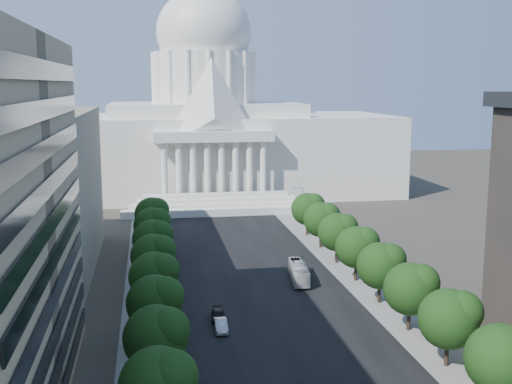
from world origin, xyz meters
TOP-DOWN VIEW (x-y plane):
  - road_asphalt at (0.00, 90.00)m, footprint 30.00×260.00m
  - sidewalk_left at (-19.00, 90.00)m, footprint 8.00×260.00m
  - sidewalk_right at (19.00, 90.00)m, footprint 8.00×260.00m
  - capitol at (0.00, 184.89)m, footprint 120.00×56.00m
  - tree_l_c at (-17.66, 35.81)m, footprint 7.79×7.60m
  - tree_l_d at (-17.66, 47.81)m, footprint 7.79×7.60m
  - tree_l_e at (-17.66, 59.81)m, footprint 7.79×7.60m
  - tree_l_f at (-17.66, 71.81)m, footprint 7.79×7.60m
  - tree_l_g at (-17.66, 83.81)m, footprint 7.79×7.60m
  - tree_l_h at (-17.66, 95.81)m, footprint 7.79×7.60m
  - tree_l_i at (-17.66, 107.81)m, footprint 7.79×7.60m
  - tree_l_j at (-17.66, 119.81)m, footprint 7.79×7.60m
  - tree_r_c at (18.34, 35.81)m, footprint 7.79×7.60m
  - tree_r_d at (18.34, 47.81)m, footprint 7.79×7.60m
  - tree_r_e at (18.34, 59.81)m, footprint 7.79×7.60m
  - tree_r_f at (18.34, 71.81)m, footprint 7.79×7.60m
  - tree_r_g at (18.34, 83.81)m, footprint 7.79×7.60m
  - tree_r_h at (18.34, 95.81)m, footprint 7.79×7.60m
  - tree_r_i at (18.34, 107.81)m, footprint 7.79×7.60m
  - tree_r_j at (18.34, 119.81)m, footprint 7.79×7.60m
  - streetlight_c at (19.90, 60.00)m, footprint 2.61×0.44m
  - streetlight_d at (19.90, 85.00)m, footprint 2.61×0.44m
  - streetlight_e at (19.90, 110.00)m, footprint 2.61×0.44m
  - streetlight_f at (19.90, 135.00)m, footprint 2.61×0.44m
  - car_silver at (-8.67, 64.15)m, footprint 1.80×5.02m
  - car_dark_b at (-8.61, 68.37)m, footprint 2.38×5.12m
  - city_bus at (7.83, 85.45)m, footprint 4.15×11.96m

SIDE VIEW (x-z plane):
  - road_asphalt at x=0.00m, z-range -0.01..0.01m
  - sidewalk_left at x=-19.00m, z-range -0.01..0.01m
  - sidewalk_right at x=19.00m, z-range -0.01..0.01m
  - car_dark_b at x=-8.61m, z-range 0.00..1.45m
  - car_silver at x=-8.67m, z-range 0.00..1.65m
  - city_bus at x=7.83m, z-range 0.00..3.26m
  - streetlight_c at x=19.90m, z-range 1.32..10.32m
  - streetlight_d at x=19.90m, z-range 1.32..10.32m
  - streetlight_e at x=19.90m, z-range 1.32..10.32m
  - streetlight_f at x=19.90m, z-range 1.32..10.32m
  - tree_l_c at x=-17.66m, z-range 1.47..11.44m
  - tree_l_d at x=-17.66m, z-range 1.47..11.44m
  - tree_l_e at x=-17.66m, z-range 1.47..11.44m
  - tree_l_f at x=-17.66m, z-range 1.47..11.44m
  - tree_l_g at x=-17.66m, z-range 1.47..11.44m
  - tree_l_h at x=-17.66m, z-range 1.47..11.44m
  - tree_l_i at x=-17.66m, z-range 1.47..11.44m
  - tree_l_j at x=-17.66m, z-range 1.47..11.44m
  - tree_r_c at x=18.34m, z-range 1.47..11.44m
  - tree_r_d at x=18.34m, z-range 1.47..11.44m
  - tree_r_e at x=18.34m, z-range 1.47..11.44m
  - tree_r_f at x=18.34m, z-range 1.47..11.44m
  - tree_r_g at x=18.34m, z-range 1.47..11.44m
  - tree_r_h at x=18.34m, z-range 1.47..11.44m
  - tree_r_i at x=18.34m, z-range 1.47..11.44m
  - tree_r_j at x=18.34m, z-range 1.47..11.44m
  - capitol at x=0.00m, z-range -16.49..56.51m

